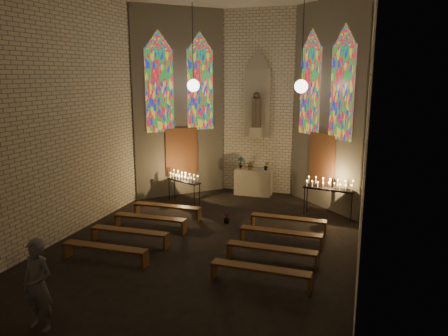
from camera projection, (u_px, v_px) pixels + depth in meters
The scene contains 18 objects.
floor at pixel (204, 246), 11.92m from camera, with size 12.00×12.00×0.00m, color black.
room at pixel (239, 102), 14.27m from camera, with size 8.22×12.43×7.00m.
altar at pixel (253, 182), 16.88m from camera, with size 1.40×0.60×1.00m, color #C0B89C.
flower_vase_left at pixel (240, 163), 16.97m from camera, with size 0.23×0.16×0.44m, color #4C723F.
flower_vase_center at pixel (250, 165), 16.68m from camera, with size 0.34×0.29×0.38m, color #4C723F.
flower_vase_right at pixel (266, 166), 16.60m from camera, with size 0.19×0.15×0.35m, color #4C723F.
aisle_flower_pot at pixel (227, 218), 13.71m from camera, with size 0.20×0.20×0.36m, color #4C723F.
votive_stand_left at pixel (184, 179), 15.71m from camera, with size 1.44×0.90×1.05m.
votive_stand_right at pixel (329, 186), 14.15m from camera, with size 1.68×0.66×1.21m.
pew_left_0 at pixel (167, 208), 14.17m from camera, with size 2.25×0.36×0.43m.
pew_right_0 at pixel (288, 220), 12.98m from camera, with size 2.25×0.36×0.43m.
pew_left_1 at pixel (150, 219), 13.05m from camera, with size 2.25×0.36×0.43m.
pew_right_1 at pixel (281, 234), 11.86m from camera, with size 2.25×0.36×0.43m.
pew_left_2 at pixel (130, 233), 11.94m from camera, with size 2.25×0.36×0.43m.
pew_right_2 at pixel (272, 250), 10.75m from camera, with size 2.25×0.36×0.43m.
pew_left_3 at pixel (105, 249), 10.82m from camera, with size 2.25×0.36×0.43m.
pew_right_3 at pixel (261, 271), 9.63m from camera, with size 2.25×0.36×0.43m.
visitor at pixel (38, 285), 7.90m from camera, with size 0.63×0.41×1.73m, color #54555F.
Camera 1 is at (3.96, -10.49, 4.61)m, focal length 35.00 mm.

